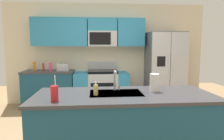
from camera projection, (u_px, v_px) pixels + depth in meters
name	position (u px, v px, depth m)	size (l,w,h in m)	color
ground_plane	(114.00, 136.00, 3.38)	(9.00, 9.00, 0.00)	#997A56
kitchen_wall_unit	(101.00, 47.00, 5.25)	(5.20, 0.43, 2.60)	beige
back_counter	(49.00, 89.00, 4.99)	(1.23, 0.63, 0.90)	navy
range_oven	(101.00, 88.00, 5.10)	(1.36, 0.61, 1.10)	#B7BABF
refrigerator	(165.00, 69.00, 5.10)	(0.90, 0.76, 1.85)	#4C4F54
island_counter	(124.00, 127.00, 2.64)	(2.30, 0.93, 0.90)	navy
toaster	(63.00, 67.00, 4.90)	(0.28, 0.16, 0.18)	#B7BABF
pepper_mill	(43.00, 67.00, 4.91)	(0.05, 0.05, 0.19)	#B2332D
bottle_orange	(34.00, 66.00, 4.95)	(0.07, 0.07, 0.22)	orange
bottle_pink	(50.00, 67.00, 4.87)	(0.07, 0.07, 0.21)	#EA4C93
sink_faucet	(115.00, 79.00, 2.75)	(0.08, 0.21, 0.28)	#B7BABF
drink_cup_red	(54.00, 93.00, 2.23)	(0.08, 0.08, 0.29)	red
soap_dispenser	(96.00, 90.00, 2.50)	(0.06, 0.06, 0.17)	#D8CC66
paper_towel_roll	(154.00, 83.00, 2.71)	(0.12, 0.12, 0.24)	white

